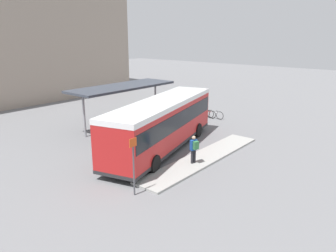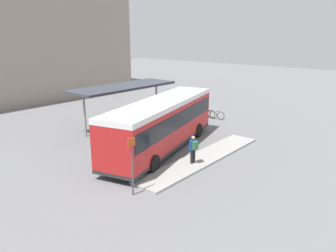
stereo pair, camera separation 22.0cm
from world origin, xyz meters
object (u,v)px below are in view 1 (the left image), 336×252
Objects in this scene: pedestrian_waiting at (194,148)px; bicycle_red at (208,114)px; city_bus at (162,121)px; bicycle_white at (215,115)px; platform_sign at (134,164)px; bicycle_yellow at (201,113)px.

pedestrian_waiting is 11.32m from bicycle_red.
city_bus is 6.87× the size of bicycle_red.
platform_sign is at bearing 108.56° from bicycle_white.
bicycle_white is 1.03× the size of bicycle_yellow.
bicycle_yellow is 0.60× the size of platform_sign.
pedestrian_waiting reaches higher than bicycle_red.
bicycle_red is (-0.13, 0.70, -0.01)m from bicycle_white.
platform_sign is (-14.81, -4.65, 1.18)m from bicycle_white.
platform_sign is (-4.76, 0.06, 0.50)m from pedestrian_waiting.
city_bus is at bearing 102.97° from bicycle_red.
city_bus reaches higher than bicycle_white.
bicycle_yellow is (-0.13, 1.40, -0.01)m from bicycle_white.
bicycle_red is 0.70m from bicycle_yellow.
bicycle_red is at bearing -0.62° from city_bus.
bicycle_white is 1.41m from bicycle_yellow.
city_bus reaches higher than bicycle_yellow.
pedestrian_waiting is at bearing 116.24° from bicycle_white.
bicycle_white reaches higher than bicycle_yellow.
bicycle_yellow is (0.00, 0.70, -0.00)m from bicycle_red.
bicycle_white is 0.72m from bicycle_red.
bicycle_white is 1.02× the size of bicycle_red.
bicycle_white is at bearing 17.45° from platform_sign.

